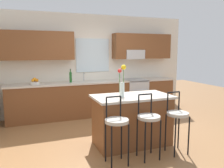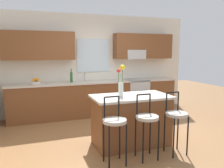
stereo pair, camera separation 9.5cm
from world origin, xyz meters
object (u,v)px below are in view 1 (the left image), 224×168
at_px(oven_range, 135,95).
at_px(bottle_olive_oil, 71,77).
at_px(bar_stool_near, 117,124).
at_px(bar_stool_middle, 149,120).
at_px(kitchen_island, 132,120).
at_px(flower_vase, 122,83).
at_px(fruit_bowl_oranges, 35,82).
at_px(bar_stool_far, 177,117).

distance_m(oven_range, bottle_olive_oil, 1.92).
distance_m(bar_stool_near, bar_stool_middle, 0.55).
distance_m(kitchen_island, flower_vase, 0.75).
bearing_deg(bar_stool_near, oven_range, 58.64).
bearing_deg(oven_range, kitchen_island, -117.60).
bearing_deg(flower_vase, bottle_olive_oil, 102.97).
bearing_deg(fruit_bowl_oranges, bar_stool_middle, -59.69).
distance_m(bar_stool_near, flower_vase, 0.85).
xyz_separation_m(kitchen_island, bar_stool_near, (-0.55, -0.60, 0.17)).
bearing_deg(oven_range, fruit_bowl_oranges, 179.41).
bearing_deg(oven_range, bottle_olive_oil, 179.23).
xyz_separation_m(oven_range, flower_vase, (-1.32, -2.15, 0.72)).
distance_m(bar_stool_near, fruit_bowl_oranges, 2.95).
distance_m(kitchen_island, bottle_olive_oil, 2.33).
bearing_deg(kitchen_island, bar_stool_middle, -90.00).
relative_size(bar_stool_near, bar_stool_middle, 1.00).
xyz_separation_m(oven_range, bar_stool_middle, (-1.10, -2.71, 0.18)).
relative_size(kitchen_island, bottle_olive_oil, 4.12).
relative_size(fruit_bowl_oranges, bottle_olive_oil, 0.69).
bearing_deg(flower_vase, bar_stool_far, -36.14).
xyz_separation_m(bar_stool_near, bottle_olive_oil, (-0.17, 2.73, 0.43)).
relative_size(bar_stool_far, fruit_bowl_oranges, 4.34).
height_order(kitchen_island, bar_stool_near, bar_stool_near).
bearing_deg(oven_range, bar_stool_near, -121.36).
relative_size(bar_stool_middle, bar_stool_far, 1.00).
bearing_deg(fruit_bowl_oranges, flower_vase, -57.62).
relative_size(oven_range, bar_stool_far, 0.88).
xyz_separation_m(kitchen_island, flower_vase, (-0.22, -0.04, 0.71)).
height_order(oven_range, bottle_olive_oil, bottle_olive_oil).
relative_size(bar_stool_far, bottle_olive_oil, 3.01).
bearing_deg(bar_stool_middle, bar_stool_far, 0.00).
relative_size(bar_stool_middle, bottle_olive_oil, 3.01).
xyz_separation_m(bar_stool_near, bar_stool_middle, (0.55, 0.00, 0.00)).
bearing_deg(bar_stool_far, fruit_bowl_oranges, 128.15).
distance_m(bar_stool_middle, fruit_bowl_oranges, 3.19).
bearing_deg(bar_stool_middle, bar_stool_near, 180.00).
bearing_deg(bar_stool_near, bottle_olive_oil, 93.60).
xyz_separation_m(flower_vase, fruit_bowl_oranges, (-1.38, 2.17, -0.20)).
height_order(oven_range, bar_stool_near, bar_stool_near).
bearing_deg(flower_vase, kitchen_island, 9.98).
xyz_separation_m(bar_stool_far, flower_vase, (-0.77, 0.56, 0.54)).
distance_m(kitchen_island, bar_stool_near, 0.83).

